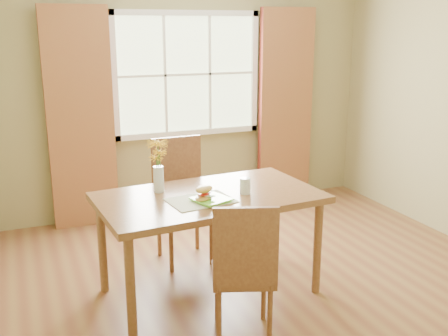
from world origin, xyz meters
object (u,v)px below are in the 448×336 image
at_px(dining_table, 209,205).
at_px(chair_near, 244,266).
at_px(croissant_sandwich, 204,193).
at_px(water_glass, 245,186).
at_px(chair_far, 181,193).
at_px(flower_vase, 158,160).

relative_size(dining_table, chair_near, 1.75).
distance_m(croissant_sandwich, water_glass, 0.37).
relative_size(dining_table, croissant_sandwich, 9.45).
bearing_deg(dining_table, chair_near, -96.49).
xyz_separation_m(chair_far, flower_vase, (-0.33, -0.51, 0.45)).
relative_size(croissant_sandwich, water_glass, 1.48).
xyz_separation_m(chair_near, croissant_sandwich, (-0.07, 0.53, 0.34)).
xyz_separation_m(dining_table, croissant_sandwich, (-0.10, -0.17, 0.15)).
relative_size(chair_near, croissant_sandwich, 5.39).
bearing_deg(chair_near, croissant_sandwich, 117.02).
xyz_separation_m(croissant_sandwich, flower_vase, (-0.23, 0.37, 0.17)).
bearing_deg(croissant_sandwich, dining_table, 29.09).
height_order(croissant_sandwich, flower_vase, flower_vase).
bearing_deg(dining_table, chair_far, 85.88).
bearing_deg(chair_far, dining_table, -90.71).
distance_m(chair_near, chair_far, 1.41).
xyz_separation_m(chair_near, flower_vase, (-0.30, 0.90, 0.51)).
relative_size(chair_far, croissant_sandwich, 6.00).
height_order(dining_table, chair_far, chair_far).
distance_m(water_glass, flower_vase, 0.67).
distance_m(dining_table, chair_far, 0.72).
distance_m(chair_far, water_glass, 0.87).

